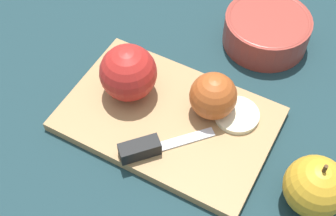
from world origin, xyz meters
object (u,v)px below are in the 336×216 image
Objects in this scene: apple_half_right at (213,96)px; bowl at (267,29)px; apple_half_left at (128,73)px; knife at (145,148)px; apple_whole at (315,187)px.

apple_half_right reaches higher than bowl.
apple_half_left is at bearing -94.18° from apple_half_right.
knife is 0.31m from bowl.
knife is (-0.07, -0.10, -0.02)m from apple_half_right.
apple_half_left is 0.72× the size of knife.
apple_whole is (0.23, 0.01, 0.02)m from knife.
apple_whole is at bearing -65.30° from bowl.
knife is (0.06, -0.09, -0.03)m from apple_half_left.
bowl is (0.17, 0.20, -0.03)m from apple_half_left.
knife is at bearing -40.79° from apple_half_right.
apple_half_left is 0.12m from knife.
apple_half_left is at bearing 84.57° from knife.
apple_half_right reaches higher than knife.
apple_half_left is 0.13m from apple_half_right.
apple_whole is (0.17, -0.09, -0.01)m from apple_half_right.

